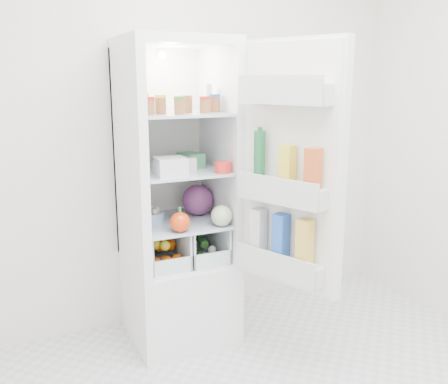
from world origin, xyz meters
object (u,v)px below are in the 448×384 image
fridge_door (289,174)px  refrigerator (175,231)px  red_cabbage (198,200)px  mushroom_bowl (151,218)px

fridge_door → refrigerator: bearing=12.0°
red_cabbage → mushroom_bowl: size_ratio=1.30×
red_cabbage → mushroom_bowl: 0.33m
red_cabbage → fridge_door: bearing=-67.4°
refrigerator → red_cabbage: 0.23m
mushroom_bowl → fridge_door: (0.58, -0.56, 0.31)m
red_cabbage → mushroom_bowl: red_cabbage is taller
fridge_door → red_cabbage: bearing=0.8°
mushroom_bowl → fridge_door: 0.86m
refrigerator → mushroom_bowl: bearing=-161.0°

